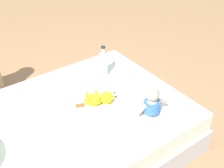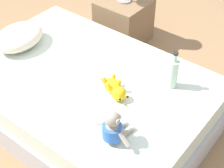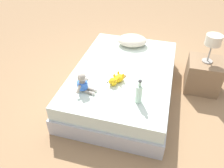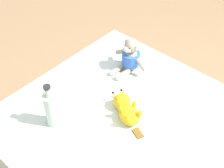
% 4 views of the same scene
% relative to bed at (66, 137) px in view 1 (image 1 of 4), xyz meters
% --- Properties ---
extents(ground_plane, '(16.00, 16.00, 0.00)m').
position_rel_bed_xyz_m(ground_plane, '(0.00, 0.00, -0.20)').
color(ground_plane, '#93704C').
extents(bed, '(1.31, 1.94, 0.40)m').
position_rel_bed_xyz_m(bed, '(0.00, 0.00, 0.00)').
color(bed, '#B2B2B7').
rests_on(bed, ground_plane).
extents(plush_monkey, '(0.23, 0.29, 0.24)m').
position_rel_bed_xyz_m(plush_monkey, '(-0.35, -0.55, 0.30)').
color(plush_monkey, '#9E9384').
rests_on(plush_monkey, bed).
extents(plush_yellow_creature, '(0.19, 0.32, 0.10)m').
position_rel_bed_xyz_m(plush_yellow_creature, '(-0.02, -0.31, 0.25)').
color(plush_yellow_creature, yellow).
rests_on(plush_yellow_creature, bed).
extents(glass_bottle, '(0.07, 0.07, 0.29)m').
position_rel_bed_xyz_m(glass_bottle, '(0.30, -0.57, 0.32)').
color(glass_bottle, '#B2D1B7').
rests_on(glass_bottle, bed).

